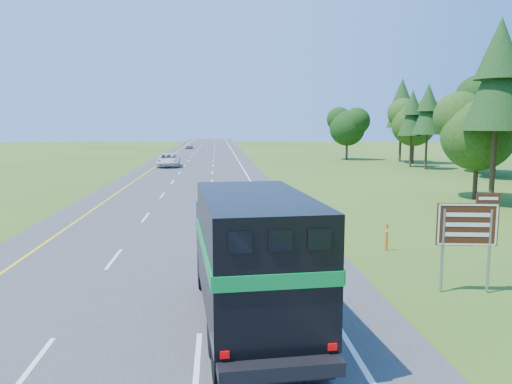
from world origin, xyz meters
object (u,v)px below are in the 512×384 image
exit_sign (468,228)px  white_suv (169,160)px  horse_truck (251,255)px  far_car (189,146)px

exit_sign → white_suv: bearing=114.2°
horse_truck → white_suv: bearing=93.0°
white_suv → exit_sign: size_ratio=1.87×
exit_sign → far_car: bearing=106.5°
horse_truck → far_car: horse_truck is taller
far_car → white_suv: bearing=-91.1°
horse_truck → exit_sign: size_ratio=2.58×
horse_truck → white_suv: (-6.96, 51.11, -1.10)m
white_suv → exit_sign: (14.03, -48.91, 1.22)m
horse_truck → exit_sign: (7.06, 2.20, 0.13)m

